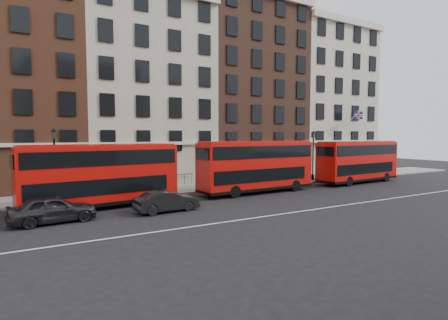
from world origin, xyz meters
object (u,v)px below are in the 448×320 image
bus_b (101,174)px  car_rear (53,209)px  bus_d (358,161)px  car_front (167,201)px  traffic_light (384,156)px  bus_c (256,165)px

bus_b → car_rear: size_ratio=2.28×
bus_d → car_front: bus_d is taller
car_rear → car_front: size_ratio=1.10×
car_rear → traffic_light: (36.65, 5.42, 1.66)m
bus_b → traffic_light: bus_b is taller
bus_b → traffic_light: (33.50, 2.56, 0.11)m
bus_c → car_front: size_ratio=2.56×
car_rear → bus_d: bearing=-89.4°
car_rear → traffic_light: size_ratio=1.41×
bus_d → car_rear: bearing=-178.3°
bus_b → bus_d: 25.72m
car_rear → traffic_light: traffic_light is taller
bus_d → car_front: bearing=-175.6°
bus_b → bus_d: same height
bus_c → car_rear: bearing=-172.0°
bus_b → car_front: (3.48, -3.28, -1.64)m
bus_b → car_rear: 4.53m
bus_b → bus_d: bearing=-6.3°
bus_d → traffic_light: 8.19m
bus_d → car_front: (-22.23, -3.28, -1.64)m
bus_b → car_front: bearing=-49.6°
bus_b → car_front: 5.06m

